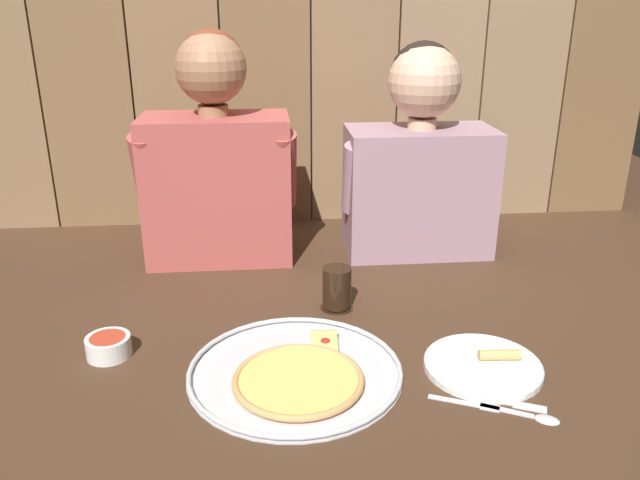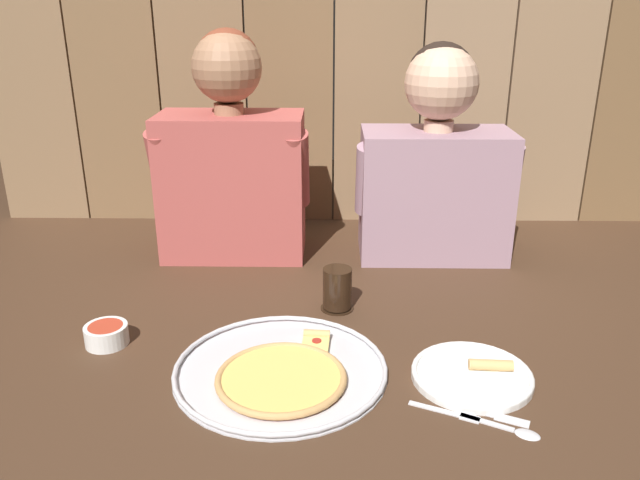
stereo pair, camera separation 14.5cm
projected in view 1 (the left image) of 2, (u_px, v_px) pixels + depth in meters
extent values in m
plane|color=#422B1C|center=(338.00, 330.00, 1.42)|extent=(3.20, 3.20, 0.00)
cylinder|color=silver|center=(295.00, 373.00, 1.25)|extent=(0.43, 0.43, 0.01)
torus|color=silver|center=(295.00, 369.00, 1.25)|extent=(0.43, 0.43, 0.01)
cylinder|color=#B23823|center=(298.00, 382.00, 1.22)|extent=(0.25, 0.25, 0.00)
cylinder|color=#EFC660|center=(298.00, 380.00, 1.22)|extent=(0.24, 0.24, 0.01)
torus|color=tan|center=(298.00, 380.00, 1.22)|extent=(0.26, 0.26, 0.01)
cube|color=#F4D170|center=(324.00, 344.00, 1.34)|extent=(0.06, 0.07, 0.01)
cylinder|color=tan|center=(324.00, 334.00, 1.37)|extent=(0.06, 0.02, 0.02)
cylinder|color=#A3281E|center=(325.00, 341.00, 1.35)|extent=(0.02, 0.02, 0.00)
cylinder|color=white|center=(483.00, 367.00, 1.27)|extent=(0.24, 0.24, 0.01)
torus|color=white|center=(483.00, 364.00, 1.27)|extent=(0.24, 0.24, 0.01)
cylinder|color=tan|center=(500.00, 355.00, 1.28)|extent=(0.09, 0.03, 0.02)
cylinder|color=black|center=(337.00, 307.00, 1.52)|extent=(0.08, 0.08, 0.01)
cylinder|color=black|center=(337.00, 287.00, 1.51)|extent=(0.07, 0.07, 0.10)
cylinder|color=white|center=(109.00, 346.00, 1.31)|extent=(0.09, 0.09, 0.04)
cylinder|color=#B23823|center=(108.00, 342.00, 1.31)|extent=(0.07, 0.07, 0.02)
cube|color=silver|center=(454.00, 400.00, 1.17)|extent=(0.09, 0.05, 0.01)
cube|color=silver|center=(490.00, 407.00, 1.15)|extent=(0.04, 0.03, 0.01)
cube|color=silver|center=(486.00, 399.00, 1.18)|extent=(0.09, 0.05, 0.01)
cube|color=silver|center=(530.00, 407.00, 1.15)|extent=(0.06, 0.04, 0.00)
cube|color=silver|center=(507.00, 410.00, 1.14)|extent=(0.09, 0.05, 0.01)
ellipsoid|color=silver|center=(547.00, 418.00, 1.12)|extent=(0.05, 0.05, 0.01)
cube|color=#AD4C47|center=(218.00, 189.00, 1.76)|extent=(0.40, 0.21, 0.40)
cylinder|color=#9E7051|center=(213.00, 110.00, 1.68)|extent=(0.08, 0.08, 0.03)
sphere|color=#9E7051|center=(211.00, 68.00, 1.64)|extent=(0.19, 0.19, 0.19)
sphere|color=brown|center=(211.00, 62.00, 1.65)|extent=(0.17, 0.17, 0.17)
cylinder|color=#AD4C47|center=(148.00, 173.00, 1.68)|extent=(0.08, 0.14, 0.24)
cylinder|color=#AD4C47|center=(283.00, 170.00, 1.71)|extent=(0.08, 0.15, 0.24)
cube|color=gray|center=(418.00, 191.00, 1.81)|extent=(0.41, 0.22, 0.36)
cylinder|color=#DBAD8E|center=(422.00, 123.00, 1.74)|extent=(0.08, 0.08, 0.03)
sphere|color=#DBAD8E|center=(424.00, 81.00, 1.70)|extent=(0.20, 0.20, 0.20)
sphere|color=black|center=(423.00, 75.00, 1.71)|extent=(0.18, 0.18, 0.18)
cylinder|color=gray|center=(356.00, 178.00, 1.74)|extent=(0.08, 0.12, 0.21)
cylinder|color=gray|center=(487.00, 175.00, 1.77)|extent=(0.08, 0.11, 0.21)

